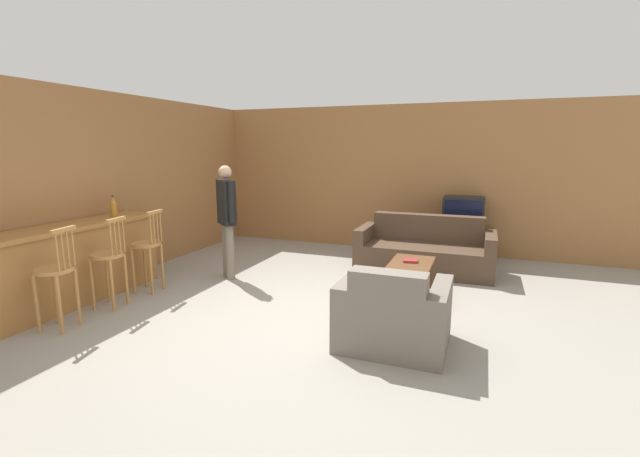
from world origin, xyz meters
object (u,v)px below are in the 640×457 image
object	(u,v)px
couch_far	(425,251)
book_on_table	(410,261)
bar_chair_near	(56,277)
bar_chair_far	(148,250)
armchair_near	(393,316)
coffee_table	(410,270)
tv_unit	(461,244)
bar_chair_mid	(109,262)
tv	(463,213)
person_by_window	(227,215)
bottle	(114,207)

from	to	relation	value
couch_far	book_on_table	world-z (taller)	couch_far
bar_chair_near	book_on_table	bearing A→B (deg)	36.59
bar_chair_far	armchair_near	world-z (taller)	bar_chair_far
coffee_table	book_on_table	distance (m)	0.16
couch_far	armchair_near	distance (m)	2.72
tv_unit	bar_chair_mid	bearing A→B (deg)	-134.13
couch_far	tv	distance (m)	1.15
book_on_table	person_by_window	world-z (taller)	person_by_window
person_by_window	bar_chair_mid	bearing A→B (deg)	-113.53
bottle	person_by_window	xyz separation A→B (m)	(1.15, 0.87, -0.17)
armchair_near	bar_chair_near	bearing A→B (deg)	-165.76
bar_chair_far	coffee_table	size ratio (longest dim) A/B	1.01
armchair_near	tv_unit	bearing A→B (deg)	83.39
tv_unit	book_on_table	distance (m)	2.18
bar_chair_mid	couch_far	xyz separation A→B (m)	(3.22, 2.90, -0.26)
couch_far	tv_unit	size ratio (longest dim) A/B	1.97
bottle	book_on_table	world-z (taller)	bottle
bar_chair_near	couch_far	distance (m)	4.80
bar_chair_near	bar_chair_mid	xyz separation A→B (m)	(0.00, 0.66, 0.00)
tv_unit	tv	bearing A→B (deg)	-90.00
bar_chair_near	tv	size ratio (longest dim) A/B	1.64
tv	bottle	distance (m)	5.30
book_on_table	person_by_window	distance (m)	2.60
bottle	book_on_table	xyz separation A→B (m)	(3.69, 1.10, -0.64)
bar_chair_far	person_by_window	world-z (taller)	person_by_window
coffee_table	book_on_table	world-z (taller)	book_on_table
bar_chair_near	book_on_table	size ratio (longest dim) A/B	5.38
bottle	book_on_table	bearing A→B (deg)	16.55
armchair_near	bar_chair_far	bearing A→B (deg)	172.35
tv	bar_chair_near	bearing A→B (deg)	-129.63
person_by_window	armchair_near	bearing A→B (deg)	-26.31
bar_chair_mid	bar_chair_far	world-z (taller)	same
bottle	coffee_table	bearing A→B (deg)	14.49
tv	bottle	world-z (taller)	bottle
bar_chair_mid	tv_unit	size ratio (longest dim) A/B	1.05
coffee_table	tv_unit	xyz separation A→B (m)	(0.50, 2.25, -0.11)
bar_chair_mid	person_by_window	bearing A→B (deg)	66.47
couch_far	armchair_near	world-z (taller)	couch_far
bar_chair_mid	armchair_near	bearing A→B (deg)	3.06
bar_chair_mid	book_on_table	xyz separation A→B (m)	(3.19, 1.71, -0.11)
book_on_table	person_by_window	bearing A→B (deg)	-174.83
tv_unit	person_by_window	size ratio (longest dim) A/B	0.63
bar_chair_mid	bar_chair_far	distance (m)	0.62
bar_chair_mid	couch_far	distance (m)	4.33
bottle	tv	bearing A→B (deg)	37.26
bar_chair_near	bottle	bearing A→B (deg)	111.82
tv_unit	bar_chair_near	bearing A→B (deg)	-129.61
armchair_near	coffee_table	bearing A→B (deg)	93.24
tv_unit	tv	world-z (taller)	tv
tv	person_by_window	size ratio (longest dim) A/B	0.41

